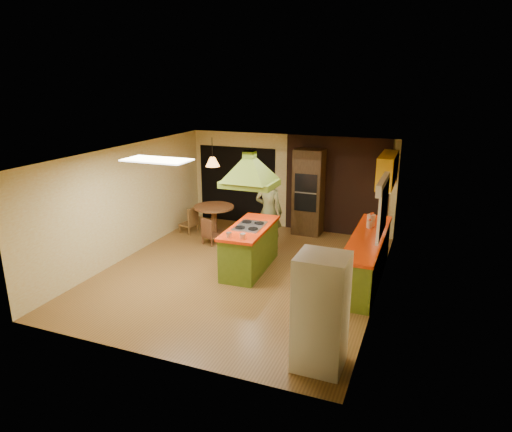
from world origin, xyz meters
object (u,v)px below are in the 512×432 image
at_px(refrigerator, 321,312).
at_px(canister_large, 371,220).
at_px(man, 269,212).
at_px(kitchen_island, 250,247).
at_px(wall_oven, 309,192).
at_px(dining_table, 214,215).

height_order(refrigerator, canister_large, refrigerator).
bearing_deg(man, canister_large, 176.49).
bearing_deg(kitchen_island, refrigerator, -54.73).
height_order(kitchen_island, refrigerator, refrigerator).
xyz_separation_m(man, refrigerator, (2.23, -4.10, -0.08)).
xyz_separation_m(refrigerator, wall_oven, (-1.66, 5.51, 0.27)).
xyz_separation_m(kitchen_island, canister_large, (2.31, 1.03, 0.56)).
relative_size(refrigerator, canister_large, 6.93).
xyz_separation_m(man, wall_oven, (0.57, 1.41, 0.19)).
bearing_deg(canister_large, dining_table, 170.29).
relative_size(refrigerator, dining_table, 1.63).
distance_m(dining_table, canister_large, 4.08).
xyz_separation_m(man, canister_large, (2.36, -0.26, 0.13)).
bearing_deg(canister_large, man, 173.63).
relative_size(kitchen_island, canister_large, 8.01).
height_order(dining_table, canister_large, canister_large).
relative_size(dining_table, canister_large, 4.25).
distance_m(man, canister_large, 2.38).
bearing_deg(wall_oven, kitchen_island, -99.74).
xyz_separation_m(refrigerator, canister_large, (0.13, 3.84, 0.21)).
xyz_separation_m(kitchen_island, dining_table, (-1.68, 1.71, 0.06)).
bearing_deg(kitchen_island, dining_table, 131.91).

